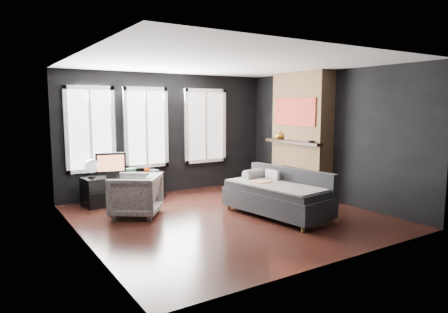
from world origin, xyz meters
TOP-DOWN VIEW (x-y plane):
  - floor at (0.00, 0.00)m, footprint 5.00×5.00m
  - ceiling at (0.00, 0.00)m, footprint 5.00×5.00m
  - wall_back at (0.00, 2.50)m, footprint 5.00×0.02m
  - wall_left at (-2.50, 0.00)m, footprint 0.02×5.00m
  - wall_right at (2.50, 0.00)m, footprint 0.02×5.00m
  - windows at (-0.45, 2.46)m, footprint 4.00×0.16m
  - fireplace at (2.30, 0.60)m, footprint 0.70×1.62m
  - sofa at (0.75, -0.44)m, footprint 1.25×2.10m
  - stripe_pillow at (0.93, -0.10)m, footprint 0.10×0.34m
  - armchair at (-1.38, 0.94)m, footprint 1.09×1.11m
  - media_console at (-1.20, 2.11)m, footprint 1.71×0.71m
  - monitor at (-1.48, 2.05)m, footprint 0.62×0.26m
  - desk_fan at (-1.85, 2.07)m, footprint 0.29×0.29m
  - mug at (-0.69, 2.12)m, footprint 0.12×0.09m
  - book at (-0.55, 2.25)m, footprint 0.15×0.08m
  - storage_box at (-1.08, 2.10)m, footprint 0.22×0.14m
  - mantel_vase at (2.05, 1.05)m, footprint 0.23×0.23m
  - mantel_clock at (2.05, 0.05)m, footprint 0.14×0.14m

SIDE VIEW (x-z plane):
  - floor at x=0.00m, z-range 0.00..0.00m
  - media_console at x=-1.20m, z-range 0.00..0.57m
  - armchair at x=-1.38m, z-range 0.00..0.84m
  - sofa at x=0.75m, z-range 0.00..0.85m
  - stripe_pillow at x=0.93m, z-range 0.45..0.78m
  - mug at x=-0.69m, z-range 0.57..0.69m
  - storage_box at x=-1.08m, z-range 0.57..0.69m
  - book at x=-0.55m, z-range 0.57..0.78m
  - desk_fan at x=-1.85m, z-range 0.57..0.95m
  - monitor at x=-1.48m, z-range 0.57..1.11m
  - mantel_clock at x=2.05m, z-range 1.23..1.27m
  - mantel_vase at x=2.05m, z-range 1.23..1.42m
  - wall_back at x=0.00m, z-range 0.00..2.70m
  - wall_left at x=-2.50m, z-range 0.00..2.70m
  - wall_right at x=2.50m, z-range 0.00..2.70m
  - fireplace at x=2.30m, z-range 0.00..2.70m
  - windows at x=-0.45m, z-range 1.50..3.26m
  - ceiling at x=0.00m, z-range 2.70..2.70m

